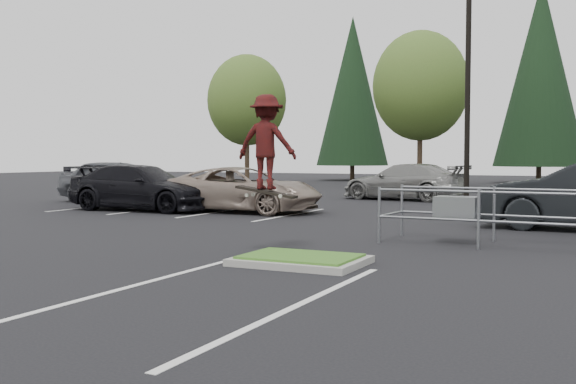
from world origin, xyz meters
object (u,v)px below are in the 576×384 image
at_px(conif_a, 353,91).
at_px(car_l_tan, 242,190).
at_px(cart_corral, 464,208).
at_px(decid_a, 247,103).
at_px(skateboarder, 266,143).
at_px(car_far_silver, 405,182).
at_px(car_l_black, 143,188).
at_px(decid_b, 420,89).
at_px(car_l_grey, 116,181).
at_px(conif_b, 541,73).
at_px(light_pole, 468,75).

xyz_separation_m(conif_a, car_l_tan, (7.50, -30.71, -6.33)).
bearing_deg(cart_corral, conif_a, 116.61).
distance_m(decid_a, cart_corral, 33.17).
height_order(skateboarder, car_far_silver, skateboarder).
relative_size(skateboarder, car_l_black, 0.37).
distance_m(decid_a, car_l_tan, 24.20).
bearing_deg(car_l_black, decid_b, -11.47).
relative_size(skateboarder, car_l_grey, 0.38).
bearing_deg(car_l_black, skateboarder, -131.17).
bearing_deg(car_l_black, conif_b, -18.55).
distance_m(decid_b, skateboarder, 30.17).
relative_size(decid_a, cart_corral, 2.03).
height_order(light_pole, cart_corral, light_pole).
distance_m(conif_b, car_l_black, 34.39).
bearing_deg(decid_a, car_l_black, -69.72).
bearing_deg(conif_b, car_l_black, -107.28).
xyz_separation_m(light_pole, car_l_tan, (-7.00, -2.71, -3.79)).
distance_m(cart_corral, car_l_grey, 17.04).
distance_m(conif_b, cart_corral, 37.21).
height_order(light_pole, car_l_tan, light_pole).
distance_m(conif_a, skateboarder, 41.34).
height_order(decid_a, car_l_grey, decid_a).
bearing_deg(decid_b, light_pole, -70.65).
bearing_deg(conif_b, skateboarder, -91.74).
height_order(conif_b, skateboarder, conif_b).
bearing_deg(car_l_grey, car_far_silver, -50.57).
xyz_separation_m(decid_a, conif_a, (4.01, 9.97, 1.52)).
relative_size(cart_corral, car_l_grey, 0.84).
bearing_deg(car_l_tan, cart_corral, -122.01).
xyz_separation_m(decid_a, skateboarder, (16.81, -29.03, -3.43)).
xyz_separation_m(cart_corral, car_l_tan, (-8.51, 5.27, -0.00)).
xyz_separation_m(conif_a, conif_b, (14.00, 0.50, 0.75)).
xyz_separation_m(cart_corral, car_far_silver, (-5.34, 13.98, 0.02)).
distance_m(conif_b, car_far_silver, 23.81).
relative_size(light_pole, conif_b, 0.70).
bearing_deg(decid_a, decid_b, 2.39).
xyz_separation_m(skateboarder, car_far_silver, (-2.13, 17.00, -1.36)).
relative_size(conif_a, skateboarder, 6.45).
height_order(light_pole, conif_a, conif_a).
xyz_separation_m(light_pole, car_l_black, (-10.50, -3.64, -3.76)).
height_order(conif_a, car_l_black, conif_a).
relative_size(car_l_black, car_far_silver, 1.01).
distance_m(light_pole, conif_b, 28.69).
bearing_deg(decid_b, decid_a, -177.61).
distance_m(decid_b, conif_b, 11.78).
bearing_deg(car_far_silver, decid_a, -120.13).
xyz_separation_m(light_pole, car_l_grey, (-14.00, -0.91, -3.66)).
bearing_deg(conif_a, car_l_tan, -76.27).
relative_size(conif_b, cart_corral, 3.30).
bearing_deg(conif_b, decid_b, -121.09).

